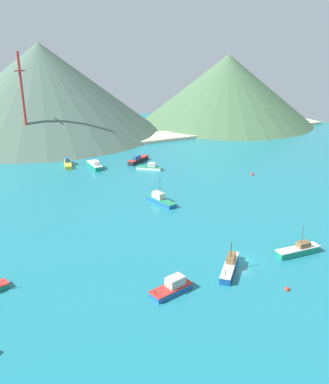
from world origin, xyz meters
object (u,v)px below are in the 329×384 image
object	(u,v)px
fishing_boat_3	(172,287)
fishing_boat_7	(149,167)
fishing_boat_4	(95,165)
buoy_0	(252,174)
fishing_boat_10	(230,266)
buoy_1	(287,289)
fishing_boat_2	(138,160)
fishing_boat_5	(68,163)
fishing_boat_6	(160,199)
radio_tower	(23,103)
fishing_boat_0	(298,250)

from	to	relation	value
fishing_boat_3	fishing_boat_7	size ratio (longest dim) A/B	1.02
fishing_boat_3	fishing_boat_7	distance (m)	70.61
fishing_boat_3	fishing_boat_4	bearing A→B (deg)	82.11
fishing_boat_4	buoy_0	world-z (taller)	fishing_boat_4
fishing_boat_10	buoy_1	bearing A→B (deg)	-62.26
fishing_boat_2	fishing_boat_10	world-z (taller)	fishing_boat_10
fishing_boat_10	fishing_boat_5	bearing A→B (deg)	96.63
fishing_boat_5	buoy_1	size ratio (longest dim) A/B	11.78
fishing_boat_6	fishing_boat_10	world-z (taller)	fishing_boat_6
fishing_boat_2	fishing_boat_4	size ratio (longest dim) A/B	1.07
fishing_boat_2	fishing_boat_10	xyz separation A→B (m)	(-13.59, -74.16, -0.00)
buoy_0	fishing_boat_6	bearing A→B (deg)	-167.17
fishing_boat_7	buoy_1	size ratio (longest dim) A/B	8.96
fishing_boat_4	fishing_boat_5	distance (m)	10.02
fishing_boat_2	fishing_boat_7	world-z (taller)	fishing_boat_2
fishing_boat_10	radio_tower	xyz separation A→B (m)	(-18.45, 104.82, 17.88)
fishing_boat_10	buoy_1	distance (m)	10.83
fishing_boat_4	fishing_boat_10	size ratio (longest dim) A/B	1.10
fishing_boat_5	fishing_boat_10	distance (m)	81.85
fishing_boat_4	fishing_boat_7	size ratio (longest dim) A/B	1.20
fishing_boat_5	fishing_boat_7	distance (m)	28.58
fishing_boat_2	radio_tower	world-z (taller)	radio_tower
fishing_boat_6	buoy_1	bearing A→B (deg)	-88.25
fishing_boat_3	buoy_1	size ratio (longest dim) A/B	9.11
fishing_boat_5	fishing_boat_10	xyz separation A→B (m)	(9.45, -81.31, 0.10)
fishing_boat_3	fishing_boat_7	xyz separation A→B (m)	(26.14, 65.59, -0.15)
fishing_boat_3	fishing_boat_4	xyz separation A→B (m)	(10.50, 75.76, 0.06)
radio_tower	buoy_1	bearing A→B (deg)	-78.40
buoy_1	fishing_boat_7	bearing A→B (deg)	83.41
fishing_boat_4	buoy_1	size ratio (longest dim) A/B	10.74
fishing_boat_5	fishing_boat_6	bearing A→B (deg)	-73.89
buoy_0	buoy_1	bearing A→B (deg)	-123.26
fishing_boat_10	buoy_0	world-z (taller)	fishing_boat_10
fishing_boat_2	buoy_1	size ratio (longest dim) A/B	11.44
fishing_boat_5	radio_tower	size ratio (longest dim) A/B	0.28
buoy_1	fishing_boat_2	bearing A→B (deg)	84.16
fishing_boat_7	buoy_1	xyz separation A→B (m)	(-8.54, -73.91, -0.65)
fishing_boat_3	fishing_boat_5	xyz separation A→B (m)	(3.13, 82.54, -0.08)
fishing_boat_6	fishing_boat_3	bearing A→B (deg)	-113.51
fishing_boat_6	buoy_0	bearing A→B (deg)	12.83
fishing_boat_4	fishing_boat_5	world-z (taller)	fishing_boat_4
fishing_boat_4	fishing_boat_7	bearing A→B (deg)	-33.02
fishing_boat_10	radio_tower	world-z (taller)	radio_tower
fishing_boat_6	fishing_boat_0	bearing A→B (deg)	-71.86
fishing_boat_6	radio_tower	distance (m)	74.44
buoy_0	fishing_boat_0	bearing A→B (deg)	-118.46
fishing_boat_6	fishing_boat_7	xyz separation A→B (m)	(9.93, 28.34, -0.13)
fishing_boat_6	radio_tower	world-z (taller)	radio_tower
buoy_1	fishing_boat_0	bearing A→B (deg)	38.33
fishing_boat_3	fishing_boat_6	world-z (taller)	fishing_boat_6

